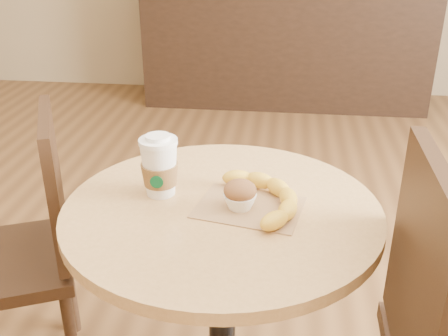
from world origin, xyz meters
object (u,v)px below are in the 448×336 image
(chair_left, at_px, (23,246))
(muffin, at_px, (240,195))
(coffee_cup, at_px, (160,168))
(cafe_table, at_px, (222,275))
(banana, at_px, (261,198))

(chair_left, distance_m, muffin, 0.74)
(coffee_cup, bearing_deg, cafe_table, -18.96)
(chair_left, distance_m, coffee_cup, 0.57)
(coffee_cup, xyz_separation_m, muffin, (0.20, -0.05, -0.03))
(cafe_table, relative_size, muffin, 9.62)
(cafe_table, xyz_separation_m, chair_left, (-0.61, 0.15, -0.06))
(banana, bearing_deg, muffin, 176.41)
(cafe_table, xyz_separation_m, banana, (0.09, 0.01, 0.22))
(muffin, bearing_deg, coffee_cup, 165.65)
(coffee_cup, height_order, muffin, coffee_cup)
(coffee_cup, relative_size, banana, 0.56)
(muffin, bearing_deg, chair_left, 166.55)
(cafe_table, height_order, chair_left, chair_left)
(muffin, bearing_deg, banana, 18.06)
(muffin, distance_m, banana, 0.05)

